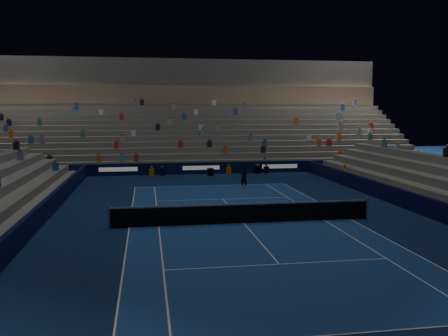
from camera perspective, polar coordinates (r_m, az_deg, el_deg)
name	(u,v)px	position (r m, az deg, el deg)	size (l,w,h in m)	color
ground	(244,223)	(23.59, 2.34, -6.56)	(90.00, 90.00, 0.00)	#0B1D43
court_surface	(244,223)	(23.59, 2.34, -6.55)	(10.97, 23.77, 0.01)	navy
sponsor_barrier_far	(201,168)	(41.54, -2.75, -0.02)	(44.00, 0.25, 1.00)	black
sponsor_barrier_east	(427,207)	(27.10, 22.93, -4.26)	(0.25, 37.00, 1.00)	black
sponsor_barrier_west	(35,220)	(23.59, -21.55, -5.80)	(0.25, 37.00, 1.00)	#080933
grandstand_main	(191,130)	(50.64, -3.96, 4.48)	(44.00, 15.20, 11.20)	slate
tennis_net	(244,213)	(23.48, 2.34, -5.36)	(12.90, 0.10, 1.10)	#B2B2B7
tennis_player	(244,177)	(33.91, 2.37, -1.08)	(0.58, 0.38, 1.58)	black
broadcast_camera	(210,172)	(40.44, -1.63, -0.46)	(0.51, 0.94, 0.62)	black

